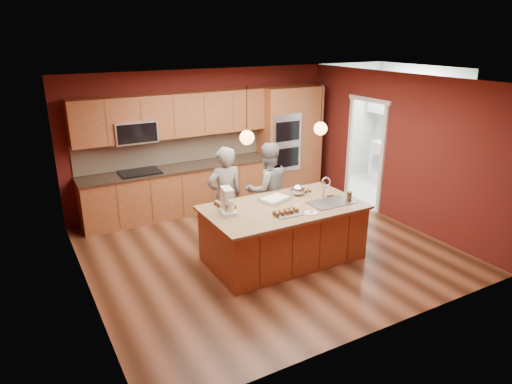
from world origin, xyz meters
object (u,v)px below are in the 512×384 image
island (284,232)px  stand_mixer (227,203)px  person_left (225,197)px  mixing_bowl (298,190)px  person_right (267,190)px

island → stand_mixer: 1.08m
person_left → mixing_bowl: size_ratio=7.50×
person_left → person_right: 0.80m
mixing_bowl → person_left: bearing=148.5°
person_right → island: bearing=81.6°
person_right → person_left: bearing=6.3°
person_right → stand_mixer: (-1.14, -0.79, 0.23)m
stand_mixer → person_right: bearing=45.8°
person_left → stand_mixer: bearing=68.0°
stand_mixer → mixing_bowl: size_ratio=1.76×
person_left → mixing_bowl: (1.01, -0.62, 0.14)m
mixing_bowl → island: bearing=-145.4°
person_left → stand_mixer: person_left is taller
person_right → mixing_bowl: size_ratio=7.37×
island → mixing_bowl: (0.45, 0.31, 0.52)m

